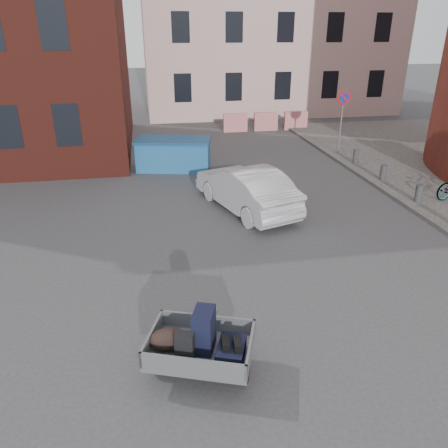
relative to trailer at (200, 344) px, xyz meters
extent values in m
plane|color=#38383A|center=(1.70, 2.78, -0.61)|extent=(120.00, 120.00, 0.00)
cylinder|color=gray|center=(7.70, 12.28, 0.81)|extent=(0.07, 0.07, 2.60)
cylinder|color=red|center=(7.70, 12.26, 1.86)|extent=(0.60, 0.03, 0.60)
cylinder|color=navy|center=(7.70, 12.24, 1.86)|extent=(0.44, 0.03, 0.44)
cylinder|color=#3A3A3D|center=(7.70, 6.18, -0.21)|extent=(0.22, 0.22, 0.55)
cylinder|color=#3A3A3D|center=(7.70, 8.38, -0.21)|extent=(0.22, 0.22, 0.55)
cylinder|color=#3A3A3D|center=(7.70, 10.58, -0.21)|extent=(0.22, 0.22, 0.55)
cube|color=red|center=(4.20, 17.78, -0.11)|extent=(1.30, 0.18, 1.00)
cube|color=red|center=(5.90, 17.78, -0.11)|extent=(1.30, 0.18, 1.00)
cube|color=red|center=(7.60, 17.78, -0.11)|extent=(1.30, 0.18, 1.00)
cylinder|color=black|center=(-0.67, 0.24, -0.39)|extent=(0.24, 0.45, 0.44)
cylinder|color=black|center=(0.69, -0.25, -0.39)|extent=(0.24, 0.45, 0.44)
cube|color=slate|center=(0.01, 0.00, -0.15)|extent=(1.88, 1.58, 0.08)
cube|color=slate|center=(-0.72, 0.26, 0.03)|extent=(0.41, 1.05, 0.28)
cube|color=slate|center=(0.74, -0.27, 0.03)|extent=(0.41, 1.05, 0.28)
cube|color=slate|center=(0.19, 0.49, 0.03)|extent=(1.52, 0.58, 0.28)
cube|color=slate|center=(-0.17, -0.50, 0.03)|extent=(1.52, 0.58, 0.28)
cube|color=slate|center=(0.32, 0.84, -0.21)|extent=(0.31, 0.69, 0.06)
cube|color=black|center=(0.07, 0.03, 0.24)|extent=(0.44, 0.53, 0.70)
cube|color=black|center=(0.45, -0.27, 0.02)|extent=(0.58, 0.70, 0.25)
ellipsoid|color=#2D1F1B|center=(-0.48, 0.12, 0.07)|extent=(0.69, 0.54, 0.36)
cube|color=black|center=(-0.24, -0.18, 0.13)|extent=(0.32, 0.26, 0.48)
ellipsoid|color=blue|center=(0.08, 0.34, 0.01)|extent=(0.44, 0.41, 0.24)
cube|color=black|center=(0.35, -0.29, 0.21)|extent=(0.13, 0.28, 0.13)
cube|color=black|center=(0.52, -0.35, 0.21)|extent=(0.13, 0.28, 0.13)
cube|color=#2163A1|center=(0.44, 11.47, -0.05)|extent=(3.02, 1.95, 1.12)
cube|color=navy|center=(0.44, 11.47, 0.56)|extent=(3.13, 2.07, 0.09)
imported|color=silver|center=(2.27, 6.81, 0.08)|extent=(2.68, 4.40, 1.37)
camera|label=1|loc=(-0.59, -5.42, 4.48)|focal=35.00mm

